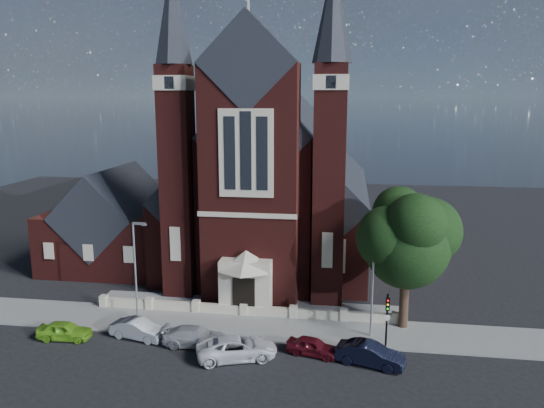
{
  "coord_description": "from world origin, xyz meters",
  "views": [
    {
      "loc": [
        8.07,
        -33.01,
        17.38
      ],
      "look_at": [
        1.48,
        12.0,
        8.17
      ],
      "focal_mm": 35.0,
      "sensor_mm": 36.0,
      "label": 1
    }
  ],
  "objects_px": {
    "car_lime_van": "(65,331)",
    "car_silver_b": "(195,337)",
    "car_silver_a": "(138,329)",
    "car_white_suv": "(237,348)",
    "car_dark_red": "(313,346)",
    "traffic_signal": "(387,313)",
    "car_navy": "(370,354)",
    "street_tree": "(409,241)",
    "street_lamp_right": "(374,278)",
    "street_lamp_left": "(136,266)",
    "parish_hall": "(116,227)",
    "church": "(273,184)"
  },
  "relations": [
    {
      "from": "car_lime_van",
      "to": "car_silver_b",
      "type": "height_order",
      "value": "car_silver_b"
    },
    {
      "from": "street_tree",
      "to": "car_navy",
      "type": "distance_m",
      "value": 9.02
    },
    {
      "from": "parish_hall",
      "to": "car_dark_red",
      "type": "height_order",
      "value": "parish_hall"
    },
    {
      "from": "church",
      "to": "car_silver_a",
      "type": "xyz_separation_m",
      "value": [
        -6.84,
        -21.61,
        -7.49
      ]
    },
    {
      "from": "street_tree",
      "to": "street_lamp_right",
      "type": "xyz_separation_m",
      "value": [
        -2.51,
        -1.71,
        -2.36
      ]
    },
    {
      "from": "car_lime_van",
      "to": "car_dark_red",
      "type": "height_order",
      "value": "car_lime_van"
    },
    {
      "from": "car_navy",
      "to": "traffic_signal",
      "type": "bearing_deg",
      "value": -8.59
    },
    {
      "from": "car_lime_van",
      "to": "car_navy",
      "type": "bearing_deg",
      "value": -95.05
    },
    {
      "from": "car_silver_a",
      "to": "car_white_suv",
      "type": "xyz_separation_m",
      "value": [
        7.75,
        -1.92,
        0.06
      ]
    },
    {
      "from": "car_silver_b",
      "to": "car_lime_van",
      "type": "bearing_deg",
      "value": 89.96
    },
    {
      "from": "car_white_suv",
      "to": "car_dark_red",
      "type": "relative_size",
      "value": 1.51
    },
    {
      "from": "street_lamp_right",
      "to": "car_dark_red",
      "type": "relative_size",
      "value": 2.23
    },
    {
      "from": "street_lamp_left",
      "to": "car_lime_van",
      "type": "height_order",
      "value": "street_lamp_left"
    },
    {
      "from": "street_tree",
      "to": "car_navy",
      "type": "relative_size",
      "value": 2.35
    },
    {
      "from": "parish_hall",
      "to": "street_lamp_right",
      "type": "bearing_deg",
      "value": -28.22
    },
    {
      "from": "car_dark_red",
      "to": "car_navy",
      "type": "distance_m",
      "value": 3.94
    },
    {
      "from": "traffic_signal",
      "to": "car_lime_van",
      "type": "relative_size",
      "value": 1.02
    },
    {
      "from": "car_silver_b",
      "to": "car_dark_red",
      "type": "distance_m",
      "value": 8.36
    },
    {
      "from": "church",
      "to": "car_dark_red",
      "type": "height_order",
      "value": "church"
    },
    {
      "from": "church",
      "to": "parish_hall",
      "type": "xyz_separation_m",
      "value": [
        -16.0,
        -4.94,
        -4.17
      ]
    },
    {
      "from": "car_silver_b",
      "to": "street_tree",
      "type": "bearing_deg",
      "value": -74.24
    },
    {
      "from": "church",
      "to": "traffic_signal",
      "type": "height_order",
      "value": "church"
    },
    {
      "from": "church",
      "to": "street_lamp_left",
      "type": "relative_size",
      "value": 4.31
    },
    {
      "from": "car_white_suv",
      "to": "traffic_signal",
      "type": "bearing_deg",
      "value": -92.13
    },
    {
      "from": "street_tree",
      "to": "car_dark_red",
      "type": "distance_m",
      "value": 10.48
    },
    {
      "from": "traffic_signal",
      "to": "car_dark_red",
      "type": "bearing_deg",
      "value": -160.38
    },
    {
      "from": "street_lamp_left",
      "to": "car_lime_van",
      "type": "relative_size",
      "value": 2.06
    },
    {
      "from": "car_silver_b",
      "to": "car_dark_red",
      "type": "bearing_deg",
      "value": -93.53
    },
    {
      "from": "car_dark_red",
      "to": "car_lime_van",
      "type": "bearing_deg",
      "value": 104.67
    },
    {
      "from": "car_lime_van",
      "to": "car_dark_red",
      "type": "bearing_deg",
      "value": -92.71
    },
    {
      "from": "church",
      "to": "traffic_signal",
      "type": "relative_size",
      "value": 8.72
    },
    {
      "from": "street_tree",
      "to": "car_silver_b",
      "type": "xyz_separation_m",
      "value": [
        -14.99,
        -4.91,
        -6.28
      ]
    },
    {
      "from": "parish_hall",
      "to": "street_tree",
      "type": "height_order",
      "value": "street_tree"
    },
    {
      "from": "parish_hall",
      "to": "street_lamp_right",
      "type": "distance_m",
      "value": 29.62
    },
    {
      "from": "street_lamp_left",
      "to": "traffic_signal",
      "type": "relative_size",
      "value": 2.02
    },
    {
      "from": "traffic_signal",
      "to": "car_navy",
      "type": "distance_m",
      "value": 3.43
    },
    {
      "from": "street_lamp_left",
      "to": "car_silver_a",
      "type": "relative_size",
      "value": 1.9
    },
    {
      "from": "car_navy",
      "to": "car_lime_van",
      "type": "bearing_deg",
      "value": 104.02
    },
    {
      "from": "traffic_signal",
      "to": "car_silver_b",
      "type": "height_order",
      "value": "traffic_signal"
    },
    {
      "from": "car_silver_a",
      "to": "car_navy",
      "type": "relative_size",
      "value": 0.93
    },
    {
      "from": "car_lime_van",
      "to": "car_navy",
      "type": "relative_size",
      "value": 0.86
    },
    {
      "from": "car_silver_a",
      "to": "car_white_suv",
      "type": "height_order",
      "value": "car_white_suv"
    },
    {
      "from": "street_lamp_left",
      "to": "car_dark_red",
      "type": "distance_m",
      "value": 14.83
    },
    {
      "from": "car_white_suv",
      "to": "church",
      "type": "bearing_deg",
      "value": -16.52
    },
    {
      "from": "street_lamp_right",
      "to": "car_white_suv",
      "type": "bearing_deg",
      "value": -153.47
    },
    {
      "from": "church",
      "to": "car_dark_red",
      "type": "bearing_deg",
      "value": -75.02
    },
    {
      "from": "street_lamp_left",
      "to": "traffic_signal",
      "type": "bearing_deg",
      "value": -4.76
    },
    {
      "from": "street_lamp_left",
      "to": "car_white_suv",
      "type": "relative_size",
      "value": 1.48
    },
    {
      "from": "car_silver_b",
      "to": "car_dark_red",
      "type": "relative_size",
      "value": 1.29
    },
    {
      "from": "church",
      "to": "street_tree",
      "type": "relative_size",
      "value": 3.26
    }
  ]
}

